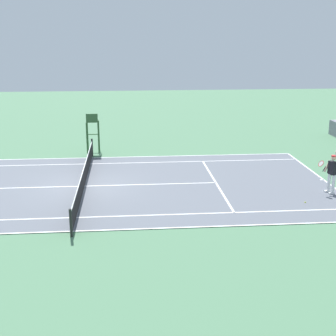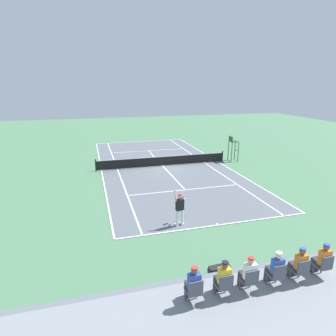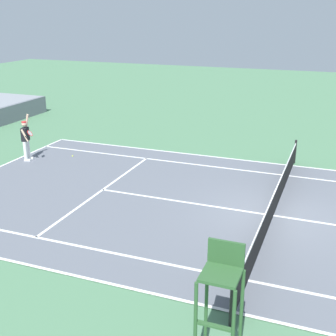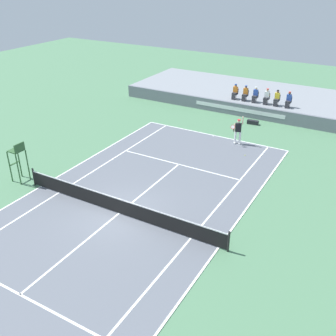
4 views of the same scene
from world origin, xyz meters
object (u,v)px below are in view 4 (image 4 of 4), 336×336
spectator_seated_2 (255,95)px  equipment_bag (253,122)px  spectator_seated_3 (267,97)px  umpire_chair (18,157)px  spectator_seated_5 (288,100)px  spectator_seated_0 (235,92)px  spectator_seated_4 (277,98)px  spectator_seated_1 (245,93)px  tennis_ball (245,155)px  tennis_player (238,131)px

spectator_seated_2 → equipment_bag: spectator_seated_2 is taller
spectator_seated_3 → umpire_chair: size_ratio=0.52×
spectator_seated_5 → spectator_seated_2: bearing=180.0°
spectator_seated_0 → umpire_chair: (-6.14, -17.94, -0.11)m
spectator_seated_5 → equipment_bag: 3.43m
spectator_seated_2 → spectator_seated_5: same height
umpire_chair → spectator_seated_3: bearing=63.6°
umpire_chair → equipment_bag: umpire_chair is taller
spectator_seated_4 → umpire_chair: (-9.74, -17.94, -0.11)m
spectator_seated_4 → spectator_seated_3: bearing=180.0°
spectator_seated_1 → umpire_chair: (-7.05, -17.94, -0.11)m
spectator_seated_0 → spectator_seated_3: same height
spectator_seated_1 → spectator_seated_3: same height
spectator_seated_4 → spectator_seated_5: (0.95, 0.00, 0.00)m
spectator_seated_3 → umpire_chair: 20.02m
spectator_seated_1 → tennis_ball: spectator_seated_1 is taller
spectator_seated_4 → equipment_bag: spectator_seated_4 is taller
spectator_seated_1 → umpire_chair: size_ratio=0.52×
spectator_seated_0 → spectator_seated_4: 3.60m
spectator_seated_0 → spectator_seated_2: same height
spectator_seated_1 → spectator_seated_4: 2.68m
spectator_seated_4 → equipment_bag: 2.97m
spectator_seated_2 → spectator_seated_4: same height
spectator_seated_0 → tennis_ball: bearing=-63.8°
spectator_seated_2 → equipment_bag: (0.75, -2.33, -1.50)m
spectator_seated_2 → spectator_seated_3: bearing=0.0°
spectator_seated_1 → spectator_seated_0: bearing=180.0°
spectator_seated_2 → spectator_seated_4: size_ratio=1.00×
spectator_seated_5 → tennis_ball: spectator_seated_5 is taller
spectator_seated_0 → umpire_chair: bearing=-108.9°
spectator_seated_4 → tennis_player: (-0.75, -6.58, -0.67)m
spectator_seated_2 → spectator_seated_4: (1.81, 0.00, 0.00)m
tennis_ball → spectator_seated_5: bearing=86.4°
spectator_seated_0 → tennis_player: size_ratio=0.61×
spectator_seated_1 → spectator_seated_4: bearing=0.0°
spectator_seated_0 → equipment_bag: 3.76m
spectator_seated_1 → spectator_seated_3: 1.84m
spectator_seated_1 → equipment_bag: bearing=-55.2°
tennis_player → equipment_bag: (-0.31, 4.25, -0.83)m
spectator_seated_2 → spectator_seated_3: 0.97m
tennis_player → umpire_chair: bearing=-128.4°
spectator_seated_5 → tennis_player: spectator_seated_5 is taller
tennis_player → tennis_ball: (1.18, -1.61, -0.96)m
tennis_player → tennis_ball: 2.22m
spectator_seated_2 → umpire_chair: 19.61m
spectator_seated_4 → spectator_seated_1: bearing=180.0°
spectator_seated_1 → spectator_seated_2: bearing=0.0°
spectator_seated_3 → spectator_seated_4: same height
spectator_seated_1 → spectator_seated_2: 0.87m
spectator_seated_0 → spectator_seated_5: bearing=0.0°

